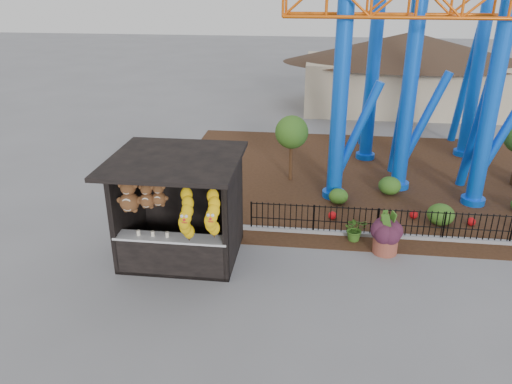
# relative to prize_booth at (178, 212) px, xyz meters

# --- Properties ---
(ground) EXTENTS (120.00, 120.00, 0.00)m
(ground) POSITION_rel_prize_booth_xyz_m (2.99, -0.90, -1.53)
(ground) COLOR slate
(ground) RESTS_ON ground
(mulch_bed) EXTENTS (18.00, 12.00, 0.02)m
(mulch_bed) POSITION_rel_prize_booth_xyz_m (6.99, 7.10, -1.53)
(mulch_bed) COLOR #331E11
(mulch_bed) RESTS_ON ground
(curb) EXTENTS (18.00, 0.18, 0.12)m
(curb) POSITION_rel_prize_booth_xyz_m (6.99, 2.10, -1.47)
(curb) COLOR gray
(curb) RESTS_ON ground
(prize_booth) EXTENTS (3.50, 3.40, 3.12)m
(prize_booth) POSITION_rel_prize_booth_xyz_m (0.00, 0.00, 0.00)
(prize_booth) COLOR black
(prize_booth) RESTS_ON ground
(picket_fence) EXTENTS (12.20, 0.06, 1.00)m
(picket_fence) POSITION_rel_prize_booth_xyz_m (7.89, 2.10, -1.03)
(picket_fence) COLOR black
(picket_fence) RESTS_ON ground
(roller_coaster) EXTENTS (11.00, 6.37, 10.82)m
(roller_coaster) POSITION_rel_prize_booth_xyz_m (8.11, 7.33, 4.91)
(roller_coaster) COLOR blue
(roller_coaster) RESTS_ON ground
(terracotta_planter) EXTENTS (0.76, 0.76, 0.60)m
(terracotta_planter) POSITION_rel_prize_booth_xyz_m (5.93, 1.15, -1.23)
(terracotta_planter) COLOR brown
(terracotta_planter) RESTS_ON ground
(planter_foliage) EXTENTS (0.70, 0.70, 0.64)m
(planter_foliage) POSITION_rel_prize_booth_xyz_m (5.93, 1.15, -0.61)
(planter_foliage) COLOR #381626
(planter_foliage) RESTS_ON terracotta_planter
(potted_plant) EXTENTS (0.78, 0.70, 0.79)m
(potted_plant) POSITION_rel_prize_booth_xyz_m (5.08, 1.80, -1.14)
(potted_plant) COLOR #275C1B
(potted_plant) RESTS_ON ground
(landscaping) EXTENTS (7.37, 3.22, 0.71)m
(landscaping) POSITION_rel_prize_booth_xyz_m (7.65, 4.33, -1.22)
(landscaping) COLOR #30591A
(landscaping) RESTS_ON mulch_bed
(pavilion) EXTENTS (15.00, 15.00, 4.80)m
(pavilion) POSITION_rel_prize_booth_xyz_m (8.99, 19.10, 1.53)
(pavilion) COLOR #BFAD8C
(pavilion) RESTS_ON ground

